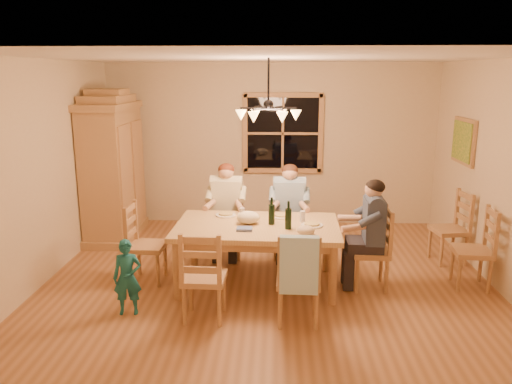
{
  "coord_description": "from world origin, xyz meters",
  "views": [
    {
      "loc": [
        0.1,
        -5.87,
        2.53
      ],
      "look_at": [
        -0.15,
        0.1,
        1.1
      ],
      "focal_mm": 35.0,
      "sensor_mm": 36.0,
      "label": 1
    }
  ],
  "objects_px": {
    "armoire": "(113,171)",
    "chair_spare_back": "(448,241)",
    "chandelier": "(268,113)",
    "chair_spare_front": "(471,263)",
    "adult_woman": "(226,199)",
    "child": "(127,277)",
    "chair_end_right": "(370,264)",
    "chair_near_left": "(204,291)",
    "wine_bottle_b": "(288,215)",
    "adult_slate_man": "(372,221)",
    "chair_far_left": "(227,236)",
    "adult_plaid_man": "(289,200)",
    "chair_end_left": "(148,258)",
    "wine_bottle_a": "(272,211)",
    "dining_table": "(257,232)",
    "chair_near_right": "(298,294)",
    "chair_far_right": "(289,237)"
  },
  "relations": [
    {
      "from": "armoire",
      "to": "adult_woman",
      "type": "xyz_separation_m",
      "value": [
        1.84,
        -0.82,
        -0.22
      ]
    },
    {
      "from": "dining_table",
      "to": "chair_end_left",
      "type": "height_order",
      "value": "chair_end_left"
    },
    {
      "from": "adult_woman",
      "to": "child",
      "type": "height_order",
      "value": "adult_woman"
    },
    {
      "from": "chair_far_left",
      "to": "chair_spare_back",
      "type": "bearing_deg",
      "value": -179.84
    },
    {
      "from": "chair_near_right",
      "to": "wine_bottle_a",
      "type": "xyz_separation_m",
      "value": [
        -0.29,
        0.96,
        0.62
      ]
    },
    {
      "from": "chair_far_left",
      "to": "chair_end_right",
      "type": "height_order",
      "value": "same"
    },
    {
      "from": "chair_end_left",
      "to": "wine_bottle_a",
      "type": "distance_m",
      "value": 1.65
    },
    {
      "from": "armoire",
      "to": "adult_woman",
      "type": "distance_m",
      "value": 2.02
    },
    {
      "from": "chair_near_left",
      "to": "wine_bottle_b",
      "type": "xyz_separation_m",
      "value": [
        0.88,
        0.76,
        0.62
      ]
    },
    {
      "from": "adult_plaid_man",
      "to": "adult_slate_man",
      "type": "relative_size",
      "value": 1.0
    },
    {
      "from": "armoire",
      "to": "chair_spare_back",
      "type": "relative_size",
      "value": 2.32
    },
    {
      "from": "dining_table",
      "to": "adult_plaid_man",
      "type": "relative_size",
      "value": 2.27
    },
    {
      "from": "chandelier",
      "to": "dining_table",
      "type": "relative_size",
      "value": 0.39
    },
    {
      "from": "chandelier",
      "to": "chair_spare_front",
      "type": "distance_m",
      "value": 3.03
    },
    {
      "from": "wine_bottle_b",
      "to": "child",
      "type": "xyz_separation_m",
      "value": [
        -1.72,
        -0.68,
        -0.51
      ]
    },
    {
      "from": "chair_end_right",
      "to": "chair_spare_front",
      "type": "bearing_deg",
      "value": -85.21
    },
    {
      "from": "adult_plaid_man",
      "to": "chair_spare_back",
      "type": "relative_size",
      "value": 0.88
    },
    {
      "from": "adult_woman",
      "to": "wine_bottle_b",
      "type": "xyz_separation_m",
      "value": [
        0.83,
        -1.08,
        0.08
      ]
    },
    {
      "from": "wine_bottle_b",
      "to": "armoire",
      "type": "bearing_deg",
      "value": 144.51
    },
    {
      "from": "chair_near_left",
      "to": "adult_plaid_man",
      "type": "relative_size",
      "value": 1.13
    },
    {
      "from": "chandelier",
      "to": "chair_far_left",
      "type": "distance_m",
      "value": 2.03
    },
    {
      "from": "chair_spare_back",
      "to": "armoire",
      "type": "bearing_deg",
      "value": 71.43
    },
    {
      "from": "chair_near_left",
      "to": "dining_table",
      "type": "bearing_deg",
      "value": 62.1
    },
    {
      "from": "chair_far_left",
      "to": "chair_far_right",
      "type": "relative_size",
      "value": 1.0
    },
    {
      "from": "chair_near_right",
      "to": "chair_spare_back",
      "type": "xyz_separation_m",
      "value": [
        2.11,
        1.79,
        0.0
      ]
    },
    {
      "from": "child",
      "to": "chair_far_left",
      "type": "bearing_deg",
      "value": 56.03
    },
    {
      "from": "adult_plaid_man",
      "to": "wine_bottle_a",
      "type": "height_order",
      "value": "adult_plaid_man"
    },
    {
      "from": "chandelier",
      "to": "chair_spare_back",
      "type": "xyz_separation_m",
      "value": [
        2.45,
        0.7,
        -1.77
      ]
    },
    {
      "from": "chair_end_right",
      "to": "chair_spare_back",
      "type": "xyz_separation_m",
      "value": [
        1.22,
        0.9,
        0.0
      ]
    },
    {
      "from": "chandelier",
      "to": "wine_bottle_b",
      "type": "xyz_separation_m",
      "value": [
        0.24,
        -0.3,
        -1.15
      ]
    },
    {
      "from": "armoire",
      "to": "child",
      "type": "relative_size",
      "value": 2.78
    },
    {
      "from": "chair_far_left",
      "to": "chair_end_right",
      "type": "distance_m",
      "value": 2.06
    },
    {
      "from": "chair_far_right",
      "to": "chair_end_right",
      "type": "relative_size",
      "value": 1.0
    },
    {
      "from": "armoire",
      "to": "chair_spare_back",
      "type": "bearing_deg",
      "value": -10.45
    },
    {
      "from": "adult_woman",
      "to": "adult_plaid_man",
      "type": "distance_m",
      "value": 0.87
    },
    {
      "from": "chair_end_right",
      "to": "wine_bottle_b",
      "type": "bearing_deg",
      "value": 97.87
    },
    {
      "from": "chair_near_right",
      "to": "adult_plaid_man",
      "type": "distance_m",
      "value": 1.92
    },
    {
      "from": "adult_plaid_man",
      "to": "chair_far_left",
      "type": "bearing_deg",
      "value": 0.0
    },
    {
      "from": "chandelier",
      "to": "chair_far_right",
      "type": "xyz_separation_m",
      "value": [
        0.28,
        0.76,
        -1.77
      ]
    },
    {
      "from": "chair_end_left",
      "to": "wine_bottle_b",
      "type": "xyz_separation_m",
      "value": [
        1.72,
        -0.19,
        0.62
      ]
    },
    {
      "from": "chair_end_left",
      "to": "adult_slate_man",
      "type": "bearing_deg",
      "value": 90.0
    },
    {
      "from": "dining_table",
      "to": "chair_end_right",
      "type": "height_order",
      "value": "chair_end_right"
    },
    {
      "from": "chair_end_left",
      "to": "chair_end_right",
      "type": "distance_m",
      "value": 2.71
    },
    {
      "from": "chair_far_left",
      "to": "chair_spare_front",
      "type": "xyz_separation_m",
      "value": [
        3.04,
        -0.91,
        0.0
      ]
    },
    {
      "from": "armoire",
      "to": "chair_end_left",
      "type": "xyz_separation_m",
      "value": [
        0.94,
        -1.71,
        -0.75
      ]
    },
    {
      "from": "chandelier",
      "to": "adult_slate_man",
      "type": "distance_m",
      "value": 1.76
    },
    {
      "from": "chair_near_right",
      "to": "wine_bottle_a",
      "type": "distance_m",
      "value": 1.18
    },
    {
      "from": "wine_bottle_a",
      "to": "armoire",
      "type": "bearing_deg",
      "value": 145.06
    },
    {
      "from": "adult_plaid_man",
      "to": "wine_bottle_b",
      "type": "height_order",
      "value": "adult_plaid_man"
    },
    {
      "from": "chandelier",
      "to": "armoire",
      "type": "distance_m",
      "value": 3.08
    }
  ]
}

